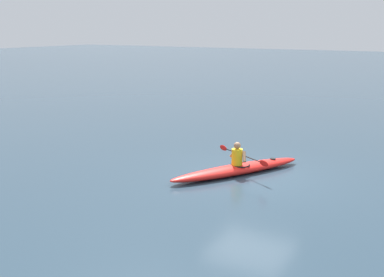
% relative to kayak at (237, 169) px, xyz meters
% --- Properties ---
extents(ground_plane, '(160.00, 160.00, 0.00)m').
position_rel_kayak_xyz_m(ground_plane, '(-0.47, -0.10, -0.15)').
color(ground_plane, '#283D4C').
extents(kayak, '(2.84, 4.38, 0.30)m').
position_rel_kayak_xyz_m(kayak, '(0.00, 0.00, 0.00)').
color(kayak, red).
rests_on(kayak, ground).
extents(kayaker, '(2.18, 1.24, 0.71)m').
position_rel_kayak_xyz_m(kayaker, '(-0.00, -0.01, 0.44)').
color(kayaker, yellow).
rests_on(kayaker, kayak).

